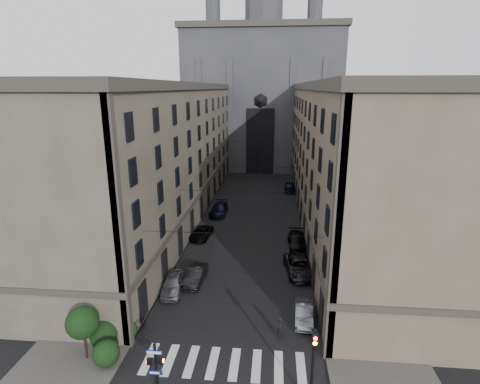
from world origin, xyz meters
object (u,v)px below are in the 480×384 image
(gothic_tower, at_px, (263,89))
(pedestrian, at_px, (280,328))
(car_left_far, at_px, (219,209))
(car_right_near, at_px, (304,313))
(car_right_midnear, at_px, (299,266))
(traffic_light_right, at_px, (313,360))
(car_right_midfar, at_px, (297,241))
(car_left_midfar, at_px, (201,233))
(car_right_far, at_px, (290,187))
(car_left_near, at_px, (173,284))
(car_left_midnear, at_px, (195,275))
(pedestrian_signal_left, at_px, (156,368))

(gothic_tower, relative_size, pedestrian, 32.44)
(pedestrian, bearing_deg, car_left_far, 34.02)
(car_right_near, bearing_deg, car_right_midnear, 92.48)
(traffic_light_right, xyz_separation_m, car_right_midnear, (0.29, 16.53, -2.50))
(traffic_light_right, xyz_separation_m, car_right_midfar, (0.47, 23.22, -2.54))
(car_left_midfar, distance_m, car_right_far, 25.96)
(car_left_near, relative_size, car_right_near, 1.14)
(car_left_midnear, bearing_deg, car_left_far, 95.05)
(car_right_near, bearing_deg, gothic_tower, 98.26)
(car_right_near, height_order, car_right_midnear, car_right_midnear)
(gothic_tower, height_order, pedestrian, gothic_tower)
(traffic_light_right, xyz_separation_m, car_left_far, (-10.47, 33.96, -2.49))
(car_left_far, xyz_separation_m, car_right_near, (10.68, -25.40, -0.14))
(car_right_midnear, bearing_deg, car_right_near, -98.22)
(gothic_tower, distance_m, car_left_midnear, 61.73)
(car_left_midnear, height_order, car_right_midnear, car_right_midnear)
(pedestrian_signal_left, distance_m, car_left_midfar, 25.36)
(pedestrian_signal_left, height_order, car_right_far, pedestrian_signal_left)
(traffic_light_right, distance_m, car_left_near, 16.83)
(car_left_midfar, relative_size, car_right_midfar, 0.89)
(pedestrian_signal_left, height_order, car_right_midnear, pedestrian_signal_left)
(car_left_near, distance_m, car_right_midnear, 12.67)
(car_right_far, bearing_deg, car_left_far, -126.28)
(traffic_light_right, bearing_deg, car_left_near, 133.89)
(pedestrian_signal_left, bearing_deg, car_right_midnear, 60.96)
(car_right_midnear, xyz_separation_m, car_right_midfar, (0.17, 6.69, -0.04))
(car_right_near, relative_size, car_right_midnear, 0.71)
(traffic_light_right, distance_m, car_right_far, 47.96)
(car_left_far, bearing_deg, car_left_near, -90.72)
(traffic_light_right, distance_m, car_left_midfar, 27.38)
(car_left_near, height_order, car_right_near, car_left_near)
(pedestrian, bearing_deg, car_right_midfar, 9.32)
(gothic_tower, height_order, car_left_midnear, gothic_tower)
(traffic_light_right, xyz_separation_m, pedestrian, (-1.72, 6.08, -2.39))
(gothic_tower, bearing_deg, car_right_near, -84.86)
(car_left_midnear, relative_size, car_right_midnear, 0.78)
(gothic_tower, bearing_deg, car_right_midfar, -83.06)
(traffic_light_right, height_order, car_left_midnear, traffic_light_right)
(pedestrian_signal_left, relative_size, car_left_midfar, 0.87)
(gothic_tower, height_order, car_right_far, gothic_tower)
(car_left_midnear, relative_size, car_left_midfar, 0.96)
(car_right_midnear, distance_m, pedestrian, 10.64)
(pedestrian_signal_left, xyz_separation_m, car_right_far, (9.60, 48.31, -1.51))
(car_left_midnear, distance_m, car_right_midfar, 13.89)
(car_left_midnear, bearing_deg, car_right_midnear, 17.91)
(car_left_midnear, xyz_separation_m, car_right_midfar, (10.27, 9.35, 0.02))
(pedestrian_signal_left, bearing_deg, car_left_midnear, 92.75)
(car_right_midfar, bearing_deg, car_right_midnear, -93.70)
(car_left_near, relative_size, car_right_midfar, 0.89)
(car_left_near, height_order, car_right_far, car_right_far)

